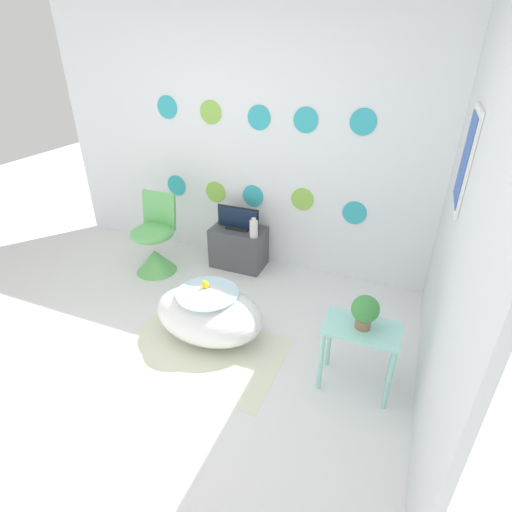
% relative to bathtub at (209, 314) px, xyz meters
% --- Properties ---
extents(ground_plane, '(12.00, 12.00, 0.00)m').
position_rel_bathtub_xyz_m(ground_plane, '(-0.15, -0.79, -0.23)').
color(ground_plane, white).
extents(wall_back_dotted, '(4.53, 0.05, 2.60)m').
position_rel_bathtub_xyz_m(wall_back_dotted, '(-0.15, 1.39, 1.07)').
color(wall_back_dotted, white).
rests_on(wall_back_dotted, ground_plane).
extents(wall_right, '(0.06, 3.15, 2.60)m').
position_rel_bathtub_xyz_m(wall_right, '(1.63, 0.29, 1.08)').
color(wall_right, silver).
rests_on(wall_right, ground_plane).
extents(rug, '(1.26, 0.83, 0.01)m').
position_rel_bathtub_xyz_m(rug, '(0.03, -0.19, -0.22)').
color(rug, silver).
rests_on(rug, ground_plane).
extents(bathtub, '(0.91, 0.60, 0.45)m').
position_rel_bathtub_xyz_m(bathtub, '(0.00, 0.00, 0.00)').
color(bathtub, white).
rests_on(bathtub, ground_plane).
extents(rubber_duck, '(0.06, 0.06, 0.07)m').
position_rel_bathtub_xyz_m(rubber_duck, '(-0.03, 0.03, 0.26)').
color(rubber_duck, yellow).
rests_on(rubber_duck, bathtub).
extents(chair, '(0.45, 0.45, 0.82)m').
position_rel_bathtub_xyz_m(chair, '(-1.03, 0.73, 0.05)').
color(chair, '#66C166').
rests_on(chair, ground_plane).
extents(tv_cabinet, '(0.56, 0.34, 0.43)m').
position_rel_bathtub_xyz_m(tv_cabinet, '(-0.27, 1.16, -0.01)').
color(tv_cabinet, '#4C4C51').
rests_on(tv_cabinet, ground_plane).
extents(tv, '(0.45, 0.12, 0.24)m').
position_rel_bathtub_xyz_m(tv, '(-0.27, 1.17, 0.31)').
color(tv, black).
rests_on(tv, tv_cabinet).
extents(vase, '(0.08, 0.08, 0.20)m').
position_rel_bathtub_xyz_m(vase, '(-0.05, 1.05, 0.30)').
color(vase, white).
rests_on(vase, tv_cabinet).
extents(side_table, '(0.50, 0.31, 0.52)m').
position_rel_bathtub_xyz_m(side_table, '(1.20, -0.08, 0.19)').
color(side_table, '#99E0D8').
rests_on(side_table, ground_plane).
extents(potted_plant_left, '(0.18, 0.18, 0.24)m').
position_rel_bathtub_xyz_m(potted_plant_left, '(1.20, -0.08, 0.43)').
color(potted_plant_left, '#8C6B4C').
rests_on(potted_plant_left, side_table).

